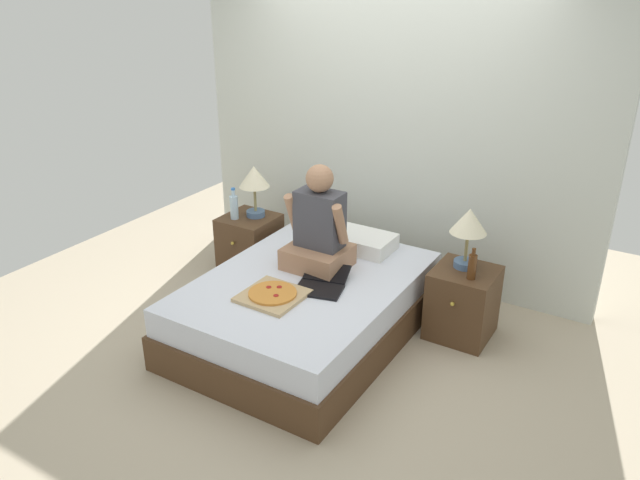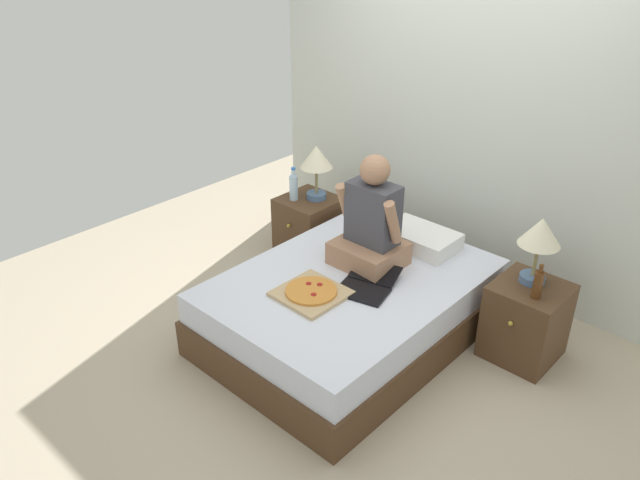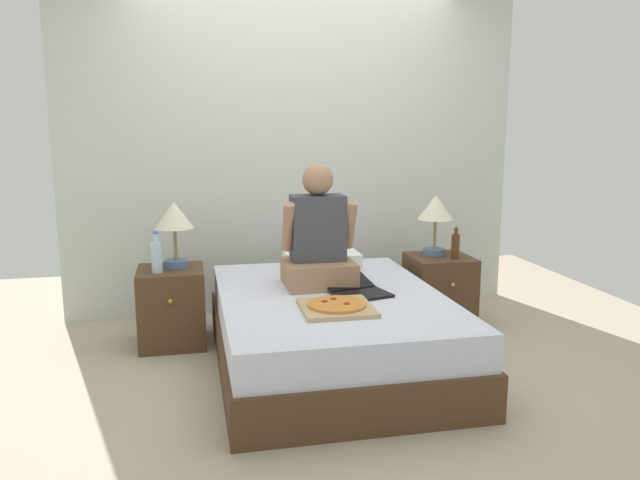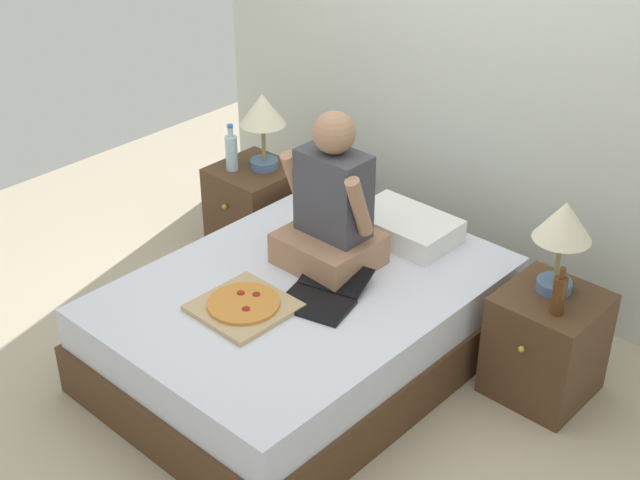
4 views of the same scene
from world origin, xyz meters
TOP-DOWN VIEW (x-y plane):
  - ground_plane at (0.00, 0.00)m, footprint 5.58×5.58m
  - wall_back at (0.00, 1.31)m, footprint 3.58×0.12m
  - bed at (0.00, 0.00)m, footprint 1.38×1.89m
  - nightstand_left at (-0.97, 0.61)m, footprint 0.44×0.47m
  - lamp_on_left_nightstand at (-0.93, 0.66)m, footprint 0.26×0.26m
  - water_bottle at (-1.05, 0.52)m, footprint 0.07×0.07m
  - nightstand_right at (0.97, 0.61)m, footprint 0.44×0.47m
  - lamp_on_right_nightstand at (0.94, 0.66)m, footprint 0.26×0.26m
  - beer_bottle at (1.04, 0.51)m, footprint 0.06×0.06m
  - pillow at (0.09, 0.67)m, footprint 0.52×0.34m
  - person_seated at (-0.03, 0.23)m, footprint 0.47×0.40m
  - laptop at (0.16, -0.04)m, footprint 0.41×0.48m
  - pizza_box at (-0.04, -0.34)m, footprint 0.41×0.41m

SIDE VIEW (x-z plane):
  - ground_plane at x=0.00m, z-range 0.00..0.00m
  - bed at x=0.00m, z-range 0.00..0.46m
  - nightstand_left at x=-0.97m, z-range 0.00..0.53m
  - nightstand_right at x=0.97m, z-range 0.00..0.53m
  - pizza_box at x=-0.04m, z-range 0.46..0.51m
  - laptop at x=0.16m, z-range 0.45..0.52m
  - pillow at x=0.09m, z-range 0.47..0.59m
  - beer_bottle at x=1.04m, z-range 0.51..0.74m
  - water_bottle at x=-1.05m, z-range 0.50..0.78m
  - person_seated at x=-0.03m, z-range 0.36..1.14m
  - lamp_on_left_nightstand at x=-0.93m, z-range 0.63..1.08m
  - lamp_on_right_nightstand at x=0.94m, z-range 0.63..1.08m
  - wall_back at x=0.00m, z-range 0.00..2.50m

